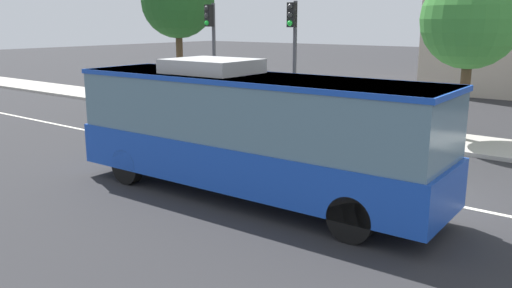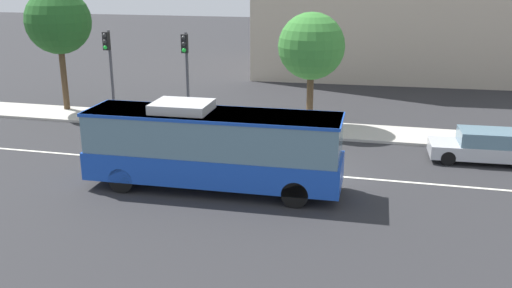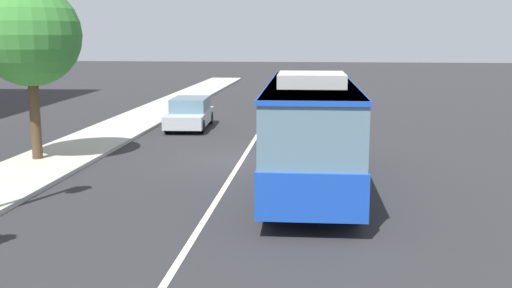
% 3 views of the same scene
% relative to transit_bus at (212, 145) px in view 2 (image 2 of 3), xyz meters
% --- Properties ---
extents(ground_plane, '(160.00, 160.00, 0.00)m').
position_rel_transit_bus_xyz_m(ground_plane, '(3.46, 2.50, -1.81)').
color(ground_plane, '#28282B').
extents(sidewalk_kerb, '(80.00, 3.03, 0.14)m').
position_rel_transit_bus_xyz_m(sidewalk_kerb, '(3.46, 9.20, -1.74)').
color(sidewalk_kerb, '#B2ADA3').
rests_on(sidewalk_kerb, ground_plane).
extents(lane_centre_line, '(76.00, 0.16, 0.01)m').
position_rel_transit_bus_xyz_m(lane_centre_line, '(3.46, 2.50, -1.80)').
color(lane_centre_line, silver).
rests_on(lane_centre_line, ground_plane).
extents(transit_bus, '(10.06, 2.74, 3.46)m').
position_rel_transit_bus_xyz_m(transit_bus, '(0.00, 0.00, 0.00)').
color(transit_bus, '#1947B7').
rests_on(transit_bus, ground_plane).
extents(sedan_silver, '(4.58, 2.02, 1.46)m').
position_rel_transit_bus_xyz_m(sedan_silver, '(10.82, 5.99, -1.09)').
color(sedan_silver, '#B7BABF').
rests_on(sedan_silver, ground_plane).
extents(traffic_light_near_corner, '(0.34, 0.62, 5.20)m').
position_rel_transit_bus_xyz_m(traffic_light_near_corner, '(-3.97, 7.93, 1.75)').
color(traffic_light_near_corner, '#47474C').
rests_on(traffic_light_near_corner, ground_plane).
extents(traffic_light_mid_block, '(0.33, 0.62, 5.20)m').
position_rel_transit_bus_xyz_m(traffic_light_mid_block, '(-8.42, 7.95, 1.75)').
color(traffic_light_mid_block, '#47474C').
rests_on(traffic_light_mid_block, ground_plane).
extents(street_tree_kerbside_left, '(3.53, 3.53, 6.24)m').
position_rel_transit_bus_xyz_m(street_tree_kerbside_left, '(2.39, 9.71, 2.64)').
color(street_tree_kerbside_left, '#4C3823').
rests_on(street_tree_kerbside_left, ground_plane).
extents(street_tree_kerbside_centre, '(3.83, 3.83, 7.34)m').
position_rel_transit_bus_xyz_m(street_tree_kerbside_centre, '(-12.64, 10.03, 3.58)').
color(street_tree_kerbside_centre, '#4C3823').
rests_on(street_tree_kerbside_centre, ground_plane).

